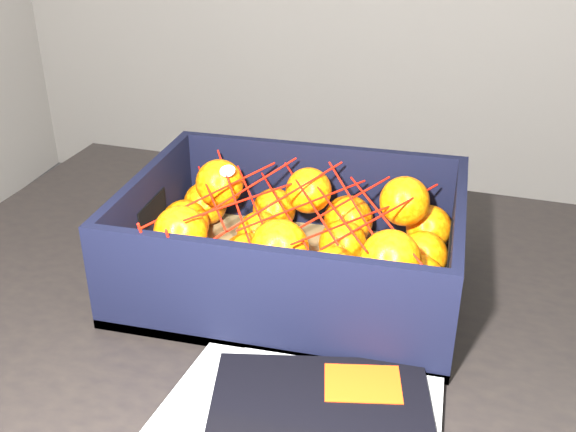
# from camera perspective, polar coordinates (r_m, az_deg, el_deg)

# --- Properties ---
(table) EXTENTS (1.25, 0.88, 0.75)m
(table) POSITION_cam_1_polar(r_m,az_deg,el_deg) (0.87, 5.48, -13.90)
(table) COLOR black
(table) RESTS_ON ground
(produce_crate) EXTENTS (0.40, 0.30, 0.13)m
(produce_crate) POSITION_cam_1_polar(r_m,az_deg,el_deg) (0.85, 0.49, -3.16)
(produce_crate) COLOR olive
(produce_crate) RESTS_ON table
(clementine_heap) EXTENTS (0.38, 0.28, 0.12)m
(clementine_heap) POSITION_cam_1_polar(r_m,az_deg,el_deg) (0.84, 0.50, -2.36)
(clementine_heap) COLOR #FF6C05
(clementine_heap) RESTS_ON produce_crate
(mesh_net) EXTENTS (0.33, 0.27, 0.09)m
(mesh_net) POSITION_cam_1_polar(r_m,az_deg,el_deg) (0.82, -0.08, 0.79)
(mesh_net) COLOR red
(mesh_net) RESTS_ON clementine_heap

